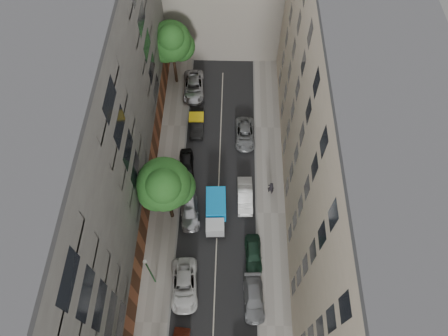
{
  "coord_description": "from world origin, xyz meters",
  "views": [
    {
      "loc": [
        1.11,
        -17.51,
        37.7
      ],
      "look_at": [
        0.61,
        1.74,
        6.0
      ],
      "focal_mm": 32.0,
      "sensor_mm": 36.0,
      "label": 1
    }
  ],
  "objects_px": {
    "car_right_4": "(245,134)",
    "lamp_post": "(149,269)",
    "car_right_3": "(245,196)",
    "tree_far": "(172,43)",
    "car_left_6": "(194,87)",
    "tree_mid": "(165,186)",
    "tarp_truck": "(216,211)",
    "pedestrian": "(271,188)",
    "car_left_2": "(184,285)",
    "car_right_2": "(253,254)",
    "car_left_4": "(186,164)",
    "car_left_5": "(197,123)",
    "car_right_1": "(254,299)",
    "car_left_3": "(189,211)"
  },
  "relations": [
    {
      "from": "car_left_4",
      "to": "car_right_1",
      "type": "height_order",
      "value": "car_left_4"
    },
    {
      "from": "car_right_3",
      "to": "lamp_post",
      "type": "relative_size",
      "value": 0.73
    },
    {
      "from": "car_left_4",
      "to": "car_left_5",
      "type": "distance_m",
      "value": 5.66
    },
    {
      "from": "car_left_2",
      "to": "car_right_2",
      "type": "height_order",
      "value": "car_left_2"
    },
    {
      "from": "car_right_4",
      "to": "tree_mid",
      "type": "xyz_separation_m",
      "value": [
        -7.34,
        -10.3,
        6.0
      ]
    },
    {
      "from": "car_right_3",
      "to": "car_right_4",
      "type": "relative_size",
      "value": 0.92
    },
    {
      "from": "car_left_5",
      "to": "car_right_3",
      "type": "xyz_separation_m",
      "value": [
        5.6,
        -9.4,
        0.0
      ]
    },
    {
      "from": "car_left_5",
      "to": "car_left_6",
      "type": "relative_size",
      "value": 0.8
    },
    {
      "from": "car_left_4",
      "to": "car_right_3",
      "type": "bearing_deg",
      "value": -35.67
    },
    {
      "from": "car_left_4",
      "to": "car_right_3",
      "type": "relative_size",
      "value": 0.88
    },
    {
      "from": "tarp_truck",
      "to": "tree_mid",
      "type": "xyz_separation_m",
      "value": [
        -4.39,
        -0.21,
        5.43
      ]
    },
    {
      "from": "tarp_truck",
      "to": "car_left_4",
      "type": "bearing_deg",
      "value": 117.97
    },
    {
      "from": "car_left_2",
      "to": "car_left_5",
      "type": "relative_size",
      "value": 1.19
    },
    {
      "from": "car_right_4",
      "to": "lamp_post",
      "type": "xyz_separation_m",
      "value": [
        -8.42,
        -16.96,
        3.21
      ]
    },
    {
      "from": "car_left_2",
      "to": "car_left_5",
      "type": "xyz_separation_m",
      "value": [
        0.0,
        18.8,
        -0.0
      ]
    },
    {
      "from": "car_right_3",
      "to": "tree_far",
      "type": "height_order",
      "value": "tree_far"
    },
    {
      "from": "car_left_6",
      "to": "tree_mid",
      "type": "distance_m",
      "value": 18.29
    },
    {
      "from": "tree_far",
      "to": "car_left_4",
      "type": "bearing_deg",
      "value": -80.43
    },
    {
      "from": "pedestrian",
      "to": "car_right_3",
      "type": "bearing_deg",
      "value": 40.99
    },
    {
      "from": "lamp_post",
      "to": "pedestrian",
      "type": "relative_size",
      "value": 3.13
    },
    {
      "from": "car_left_4",
      "to": "tree_far",
      "type": "bearing_deg",
      "value": 94.6
    },
    {
      "from": "car_right_4",
      "to": "pedestrian",
      "type": "xyz_separation_m",
      "value": [
        2.69,
        -7.19,
        0.45
      ]
    },
    {
      "from": "car_right_2",
      "to": "tree_mid",
      "type": "distance_m",
      "value": 10.84
    },
    {
      "from": "car_left_5",
      "to": "pedestrian",
      "type": "distance_m",
      "value": 11.94
    },
    {
      "from": "pedestrian",
      "to": "car_left_4",
      "type": "bearing_deg",
      "value": 5.87
    },
    {
      "from": "car_right_2",
      "to": "car_right_4",
      "type": "distance_m",
      "value": 14.24
    },
    {
      "from": "lamp_post",
      "to": "tarp_truck",
      "type": "bearing_deg",
      "value": 51.52
    },
    {
      "from": "tarp_truck",
      "to": "lamp_post",
      "type": "xyz_separation_m",
      "value": [
        -5.46,
        -6.87,
        2.64
      ]
    },
    {
      "from": "car_left_2",
      "to": "car_right_4",
      "type": "relative_size",
      "value": 1.1
    },
    {
      "from": "tarp_truck",
      "to": "car_right_3",
      "type": "distance_m",
      "value": 3.65
    },
    {
      "from": "car_right_2",
      "to": "car_left_2",
      "type": "bearing_deg",
      "value": -155.91
    },
    {
      "from": "tarp_truck",
      "to": "car_right_3",
      "type": "relative_size",
      "value": 1.12
    },
    {
      "from": "car_left_2",
      "to": "pedestrian",
      "type": "distance_m",
      "value": 13.17
    },
    {
      "from": "car_left_6",
      "to": "car_left_3",
      "type": "bearing_deg",
      "value": -90.51
    },
    {
      "from": "car_left_6",
      "to": "pedestrian",
      "type": "xyz_separation_m",
      "value": [
        9.03,
        -14.18,
        0.35
      ]
    },
    {
      "from": "car_left_5",
      "to": "car_right_1",
      "type": "height_order",
      "value": "car_left_5"
    },
    {
      "from": "car_left_4",
      "to": "car_left_5",
      "type": "bearing_deg",
      "value": 76.9
    },
    {
      "from": "car_left_6",
      "to": "tree_mid",
      "type": "xyz_separation_m",
      "value": [
        -1.01,
        -17.28,
        5.91
      ]
    },
    {
      "from": "tarp_truck",
      "to": "pedestrian",
      "type": "relative_size",
      "value": 2.56
    },
    {
      "from": "car_right_4",
      "to": "tarp_truck",
      "type": "bearing_deg",
      "value": -107.58
    },
    {
      "from": "car_right_2",
      "to": "lamp_post",
      "type": "xyz_separation_m",
      "value": [
        -9.22,
        -2.74,
        3.2
      ]
    },
    {
      "from": "car_left_6",
      "to": "car_right_3",
      "type": "relative_size",
      "value": 1.24
    },
    {
      "from": "car_left_3",
      "to": "car_right_2",
      "type": "xyz_separation_m",
      "value": [
        6.47,
        -4.4,
        0.01
      ]
    },
    {
      "from": "tarp_truck",
      "to": "car_left_2",
      "type": "xyz_separation_m",
      "value": [
        -2.64,
        -7.33,
        -0.51
      ]
    },
    {
      "from": "car_right_4",
      "to": "pedestrian",
      "type": "relative_size",
      "value": 2.47
    },
    {
      "from": "car_right_4",
      "to": "tree_far",
      "type": "relative_size",
      "value": 0.52
    },
    {
      "from": "tree_far",
      "to": "pedestrian",
      "type": "bearing_deg",
      "value": -54.2
    },
    {
      "from": "car_left_6",
      "to": "lamp_post",
      "type": "height_order",
      "value": "lamp_post"
    },
    {
      "from": "car_left_2",
      "to": "tree_far",
      "type": "height_order",
      "value": "tree_far"
    },
    {
      "from": "car_left_2",
      "to": "car_left_6",
      "type": "xyz_separation_m",
      "value": [
        -0.74,
        24.4,
        0.03
      ]
    }
  ]
}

